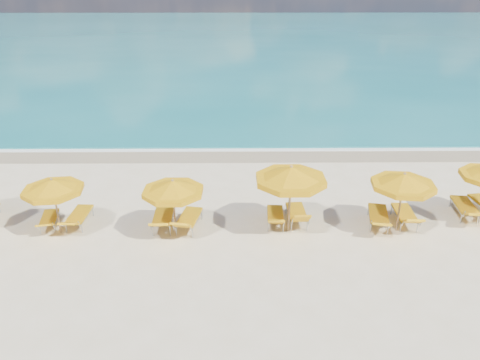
{
  "coord_description": "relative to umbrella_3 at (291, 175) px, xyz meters",
  "views": [
    {
      "loc": [
        -0.15,
        -14.44,
        8.42
      ],
      "look_at": [
        0.0,
        1.5,
        1.2
      ],
      "focal_mm": 35.0,
      "sensor_mm": 36.0,
      "label": 1
    }
  ],
  "objects": [
    {
      "name": "umbrella_3",
      "position": [
        0.0,
        0.0,
        0.0
      ],
      "size": [
        3.22,
        3.22,
        2.51
      ],
      "rotation": [
        0.0,
        0.0,
        -0.38
      ],
      "color": "#A47F52",
      "rests_on": "ground"
    },
    {
      "name": "lounger_1_left",
      "position": [
        -8.49,
        0.39,
        -1.94
      ],
      "size": [
        0.84,
        1.73,
        0.64
      ],
      "rotation": [
        0.0,
        0.0,
        0.19
      ],
      "color": "#A5A8AD",
      "rests_on": "ground"
    },
    {
      "name": "ocean",
      "position": [
        -1.68,
        48.22,
        -2.14
      ],
      "size": [
        120.0,
        80.0,
        0.3
      ],
      "primitive_type": "cube",
      "color": "#136A6F",
      "rests_on": "ground"
    },
    {
      "name": "ground_plane",
      "position": [
        -1.68,
        0.22,
        -2.14
      ],
      "size": [
        120.0,
        120.0,
        0.0
      ],
      "primitive_type": "plane",
      "color": "beige"
    },
    {
      "name": "lounger_4_left",
      "position": [
        3.25,
        0.39,
        -1.9
      ],
      "size": [
        1.06,
        2.15,
        0.76
      ],
      "rotation": [
        0.0,
        0.0,
        -0.21
      ],
      "color": "#A5A8AD",
      "rests_on": "ground"
    },
    {
      "name": "lounger_3_right",
      "position": [
        0.36,
        0.6,
        -1.9
      ],
      "size": [
        0.71,
        1.88,
        0.89
      ],
      "rotation": [
        0.0,
        0.0,
        0.04
      ],
      "color": "#A5A8AD",
      "rests_on": "ground"
    },
    {
      "name": "lounger_5_left",
      "position": [
        6.65,
        1.04,
        -1.9
      ],
      "size": [
        0.89,
        2.1,
        0.75
      ],
      "rotation": [
        0.0,
        0.0,
        -0.12
      ],
      "color": "#A5A8AD",
      "rests_on": "ground"
    },
    {
      "name": "umbrella_1",
      "position": [
        -7.98,
        -0.02,
        -0.36
      ],
      "size": [
        2.54,
        2.54,
        2.08
      ],
      "rotation": [
        0.0,
        0.0,
        -0.28
      ],
      "color": "#A47F52",
      "rests_on": "ground"
    },
    {
      "name": "foam_line",
      "position": [
        -1.68,
        8.42,
        -2.14
      ],
      "size": [
        120.0,
        1.2,
        0.03
      ],
      "primitive_type": "cube",
      "color": "white",
      "rests_on": "ground"
    },
    {
      "name": "wet_sand_band",
      "position": [
        -1.68,
        7.62,
        -2.14
      ],
      "size": [
        120.0,
        2.6,
        0.01
      ],
      "primitive_type": "cube",
      "color": "tan",
      "rests_on": "ground"
    },
    {
      "name": "whitecap_near",
      "position": [
        -7.68,
        17.22,
        -2.14
      ],
      "size": [
        14.0,
        0.36,
        0.05
      ],
      "primitive_type": "cube",
      "color": "white",
      "rests_on": "ground"
    },
    {
      "name": "lounger_3_left",
      "position": [
        -0.42,
        0.49,
        -1.92
      ],
      "size": [
        0.67,
        1.8,
        0.76
      ],
      "rotation": [
        0.0,
        0.0,
        -0.05
      ],
      "color": "#A5A8AD",
      "rests_on": "ground"
    },
    {
      "name": "whitecap_far",
      "position": [
        6.32,
        24.22,
        -2.14
      ],
      "size": [
        18.0,
        0.3,
        0.05
      ],
      "primitive_type": "cube",
      "color": "white",
      "rests_on": "ground"
    },
    {
      "name": "umbrella_4",
      "position": [
        3.81,
        0.01,
        -0.24
      ],
      "size": [
        2.72,
        2.72,
        2.23
      ],
      "rotation": [
        0.0,
        0.0,
        0.28
      ],
      "color": "#A47F52",
      "rests_on": "ground"
    },
    {
      "name": "lounger_2_right",
      "position": [
        -3.51,
        0.22,
        -1.9
      ],
      "size": [
        0.98,
        2.03,
        0.86
      ],
      "rotation": [
        0.0,
        0.0,
        -0.18
      ],
      "color": "#A5A8AD",
      "rests_on": "ground"
    },
    {
      "name": "umbrella_2",
      "position": [
        -3.92,
        -0.25,
        -0.32
      ],
      "size": [
        2.72,
        2.72,
        2.13
      ],
      "rotation": [
        0.0,
        0.0,
        0.37
      ],
      "color": "#A47F52",
      "rests_on": "ground"
    },
    {
      "name": "lounger_2_left",
      "position": [
        -4.42,
        0.33,
        -1.89
      ],
      "size": [
        0.73,
        2.07,
        0.84
      ],
      "rotation": [
        0.0,
        0.0,
        0.02
      ],
      "color": "#A5A8AD",
      "rests_on": "ground"
    },
    {
      "name": "lounger_1_right",
      "position": [
        -7.46,
        0.52,
        -1.91
      ],
      "size": [
        0.69,
        1.94,
        0.72
      ],
      "rotation": [
        0.0,
        0.0,
        -0.04
      ],
      "color": "#A5A8AD",
      "rests_on": "ground"
    },
    {
      "name": "lounger_4_right",
      "position": [
        4.23,
        0.47,
        -1.9
      ],
      "size": [
        0.74,
        1.98,
        0.83
      ],
      "rotation": [
        0.0,
        0.0,
        -0.05
      ],
      "color": "#A5A8AD",
      "rests_on": "ground"
    }
  ]
}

